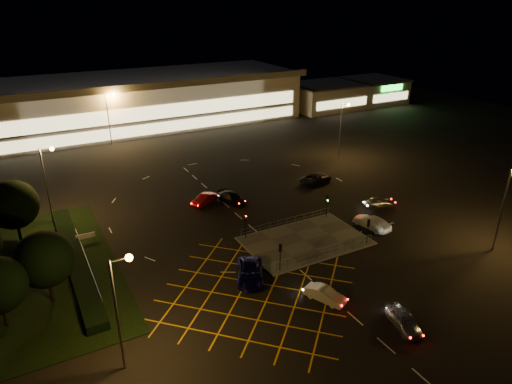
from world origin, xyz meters
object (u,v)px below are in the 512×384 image
signal_nw (246,221)px  car_approach_white (372,222)px  car_east_grey (316,178)px  car_left_blue (250,272)px  signal_se (368,226)px  signal_ne (327,201)px  car_near_silver (404,320)px  car_far_dkgrey (232,198)px  signal_sw (280,252)px  car_right_silver (379,202)px  car_circ_red (205,199)px  car_queue_white (325,294)px

signal_nw → car_approach_white: signal_nw is taller
car_approach_white → signal_nw: bearing=-25.7°
car_east_grey → car_left_blue: bearing=117.0°
signal_se → signal_ne: 7.99m
car_near_silver → signal_se: bearing=76.9°
car_east_grey → car_far_dkgrey: bearing=77.6°
signal_sw → car_east_grey: 25.93m
signal_se → car_right_silver: size_ratio=0.76×
signal_ne → car_circ_red: 17.21m
signal_nw → car_left_blue: signal_nw is taller
signal_nw → car_queue_white: signal_nw is taller
signal_nw → car_east_grey: 20.93m
car_queue_white → car_right_silver: car_right_silver is taller
car_right_silver → car_approach_white: bearing=145.8°
signal_se → car_queue_white: 12.74m
signal_se → signal_nw: (-12.00, 7.99, 0.00)m
car_near_silver → car_circ_red: car_near_silver is taller
signal_se → signal_nw: 14.41m
signal_sw → car_right_silver: bearing=-160.6°
signal_ne → car_right_silver: 8.78m
car_right_silver → car_approach_white: (-5.15, -4.28, 0.06)m
car_circ_red → signal_ne: bearing=20.1°
signal_ne → car_east_grey: 12.31m
signal_sw → car_right_silver: size_ratio=0.76×
car_left_blue → car_queue_white: bearing=-28.8°
signal_se → car_east_grey: (5.95, 18.65, -1.59)m
signal_nw → car_far_dkgrey: bearing=73.1°
car_queue_white → car_east_grey: (16.79, 25.11, 0.10)m
car_queue_white → signal_nw: bearing=70.1°
car_near_silver → car_queue_white: size_ratio=1.07×
car_near_silver → car_approach_white: bearing=72.0°
car_near_silver → car_far_dkgrey: 31.34m
signal_sw → car_left_blue: signal_sw is taller
car_far_dkgrey → car_queue_white: bearing=-111.1°
signal_sw → signal_ne: (12.00, 7.99, 0.00)m
signal_sw → car_approach_white: signal_sw is taller
signal_se → car_right_silver: (8.59, 7.24, -1.66)m
signal_nw → car_right_silver: (20.59, -0.74, -1.66)m
car_near_silver → car_far_dkgrey: (-1.84, 31.28, -0.05)m
car_approach_white → car_near_silver: bearing=49.0°
car_far_dkgrey → signal_nw: bearing=-123.4°
car_queue_white → car_left_blue: bearing=100.5°
signal_sw → car_east_grey: signal_sw is taller
signal_sw → signal_nw: (0.00, 7.99, 0.00)m
car_queue_white → car_circ_red: (-1.65, 26.16, 0.02)m
signal_ne → car_queue_white: (-10.85, -14.45, -1.69)m
signal_se → car_circ_red: bearing=-57.6°
signal_ne → car_approach_white: (3.44, -5.02, -1.60)m
car_left_blue → car_approach_white: bearing=34.6°
car_east_grey → car_queue_white: bearing=132.5°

